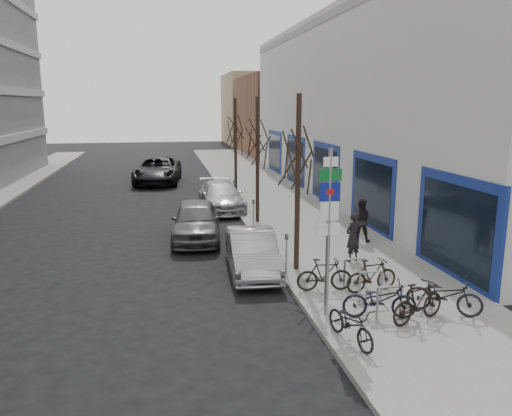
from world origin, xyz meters
name	(u,v)px	position (x,y,z in m)	size (l,w,h in m)	color
ground	(229,328)	(0.00, 0.00, 0.00)	(120.00, 120.00, 0.00)	black
sidewalk_east	(299,221)	(4.50, 10.00, 0.07)	(5.00, 70.00, 0.15)	slate
commercial_building	(479,107)	(17.00, 16.00, 5.00)	(20.00, 32.00, 10.00)	#B7B7B2
brick_building_far	(302,115)	(13.00, 40.00, 4.00)	(12.00, 14.00, 8.00)	brown
tan_building_far	(275,109)	(13.50, 55.00, 4.50)	(13.00, 12.00, 9.00)	#937A5B
highway_sign_pole	(329,223)	(2.40, -0.01, 2.46)	(0.55, 0.10, 4.20)	gray
bike_rack	(371,283)	(3.80, 0.60, 0.66)	(0.66, 2.26, 0.83)	gray
tree_near	(298,141)	(2.60, 3.50, 4.10)	(1.80, 1.80, 5.50)	black
tree_mid	(258,130)	(2.60, 10.00, 4.10)	(1.80, 1.80, 5.50)	black
tree_far	(235,124)	(2.60, 16.50, 4.10)	(1.80, 1.80, 5.50)	black
meter_front	(286,250)	(2.15, 3.00, 0.92)	(0.10, 0.08, 1.27)	gray
meter_mid	(253,212)	(2.15, 8.50, 0.92)	(0.10, 0.08, 1.27)	gray
meter_back	(234,189)	(2.15, 14.00, 0.92)	(0.10, 0.08, 1.27)	gray
bike_near_left	(351,321)	(2.46, -1.48, 0.65)	(0.49, 1.63, 0.99)	black
bike_near_right	(418,302)	(4.39, -0.81, 0.66)	(0.50, 1.67, 1.01)	black
bike_mid_curb	(380,297)	(3.59, -0.42, 0.69)	(0.53, 1.77, 1.08)	black
bike_mid_inner	(324,274)	(2.86, 1.52, 0.62)	(0.46, 1.55, 0.94)	black
bike_far_curb	(444,292)	(5.26, -0.46, 0.70)	(0.54, 1.80, 1.10)	black
bike_far_inner	(372,275)	(4.11, 1.23, 0.63)	(0.47, 1.57, 0.95)	black
parked_car_front	(252,252)	(1.25, 3.83, 0.67)	(1.41, 4.05, 1.33)	#A3A3A8
parked_car_mid	(196,220)	(-0.20, 8.04, 0.77)	(1.81, 4.49, 1.53)	#535258
parked_car_back	(221,196)	(1.40, 13.34, 0.70)	(1.95, 4.80, 1.39)	#AAABB0
lane_car	(158,170)	(-1.75, 22.83, 0.85)	(2.83, 6.15, 1.71)	black
pedestrian_near	(353,237)	(4.59, 3.88, 0.97)	(0.60, 0.39, 1.63)	black
pedestrian_far	(361,220)	(5.77, 6.12, 0.97)	(0.60, 0.41, 1.63)	black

